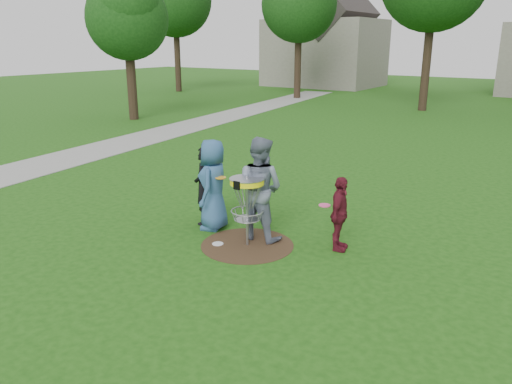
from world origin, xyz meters
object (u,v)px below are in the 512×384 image
Objects in this scene: player_blue at (213,185)px; disc_golf_basket at (247,195)px; player_grey at (259,188)px; player_black at (204,186)px; player_maroon at (339,214)px.

player_blue is 1.37× the size of disc_golf_basket.
player_blue is at bearing 3.60° from player_grey.
player_blue is at bearing 161.54° from disc_golf_basket.
player_black reaches higher than player_maroon.
player_maroon is 1.03× the size of disc_golf_basket.
player_blue reaches higher than player_black.
player_blue is 0.40m from player_black.
player_grey reaches higher than player_maroon.
player_grey is 1.49× the size of disc_golf_basket.
player_blue is 1.33× the size of player_maroon.
player_blue is at bearing 86.32° from player_maroon.
player_maroon is (3.01, 0.30, -0.13)m from player_black.
disc_golf_basket is (1.47, -0.49, 0.18)m from player_black.
disc_golf_basket is at bearing 104.56° from player_maroon.
player_black is 0.82× the size of player_grey.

